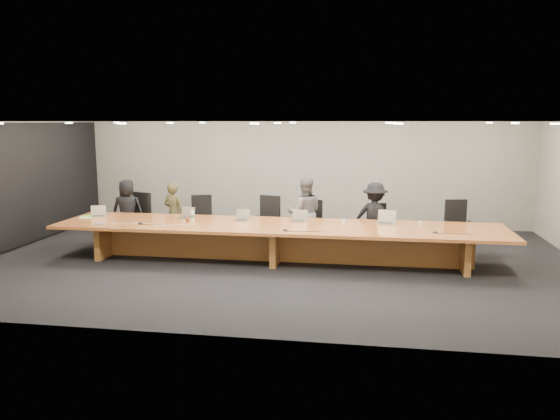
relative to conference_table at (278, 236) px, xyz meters
The scene contains 29 objects.
ground 0.52m from the conference_table, ahead, with size 12.00×12.00×0.00m, color black.
back_wall 4.10m from the conference_table, 90.00° to the left, with size 12.00×0.02×2.80m, color #B1AEA1.
left_wall_panel 6.00m from the conference_table, behind, with size 0.08×7.84×2.74m, color black.
conference_table is the anchor object (origin of this frame).
chair_far_left 3.79m from the conference_table, 160.66° to the left, with size 0.60×0.60×1.17m, color black, non-canonical shape.
chair_left 2.39m from the conference_table, 146.60° to the left, with size 0.58×0.58×1.13m, color black, non-canonical shape.
chair_mid_left 1.25m from the conference_table, 112.10° to the left, with size 0.60×0.60×1.18m, color black, non-canonical shape.
chair_mid_right 1.42m from the conference_table, 67.51° to the left, with size 0.55×0.55×1.08m, color black, non-canonical shape.
chair_right 2.41m from the conference_table, 33.51° to the left, with size 0.52×0.52×1.03m, color black, non-canonical shape.
chair_far_right 3.96m from the conference_table, 19.58° to the left, with size 0.59×0.59×1.15m, color black, non-canonical shape.
person_a 3.92m from the conference_table, 162.69° to the left, with size 0.73×0.47×1.49m, color black.
person_b 2.88m from the conference_table, 155.61° to the left, with size 0.52×0.34×1.43m, color #38351E.
person_c 1.30m from the conference_table, 71.19° to the left, with size 0.78×0.61×1.60m, color #565658.
person_d 2.29m from the conference_table, 31.68° to the left, with size 0.97×0.56×1.51m, color black.
laptop_a 4.03m from the conference_table, behind, with size 0.31×0.23×0.25m, color #C1AC93, non-canonical shape.
laptop_b 2.13m from the conference_table, 169.20° to the left, with size 0.31×0.23×0.25m, color tan, non-canonical shape.
laptop_c 0.95m from the conference_table, 159.47° to the left, with size 0.30×0.22×0.24m, color #BCAF8F, non-canonical shape.
laptop_d 0.64m from the conference_table, 45.39° to the left, with size 0.32×0.23×0.25m, color tan, non-canonical shape.
laptop_e 2.21m from the conference_table, 10.60° to the left, with size 0.36×0.26×0.28m, color #C1B393, non-canonical shape.
water_bottle 1.83m from the conference_table, behind, with size 0.07×0.07×0.23m, color silver.
amber_mug 1.89m from the conference_table, behind, with size 0.08×0.08×0.10m, color brown.
paper_cup_near 1.36m from the conference_table, ahead, with size 0.08×0.08×0.10m, color white.
paper_cup_far 2.84m from the conference_table, ahead, with size 0.08×0.08×0.10m, color silver.
notepad 4.22m from the conference_table, behind, with size 0.27×0.22×0.02m, color white.
lime_gadget 4.21m from the conference_table, behind, with size 0.17×0.10×0.03m, color #51C434.
av_box 3.58m from the conference_table, behind, with size 0.19×0.14×0.03m, color #B8B7BD.
mic_left 2.80m from the conference_table, behind, with size 0.11×0.11×0.03m, color black.
mic_center 0.66m from the conference_table, 67.23° to the right, with size 0.12×0.12×0.03m, color black.
mic_right 3.06m from the conference_table, ahead, with size 0.11×0.11×0.03m, color black.
Camera 1 is at (1.76, -10.62, 2.81)m, focal length 35.00 mm.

